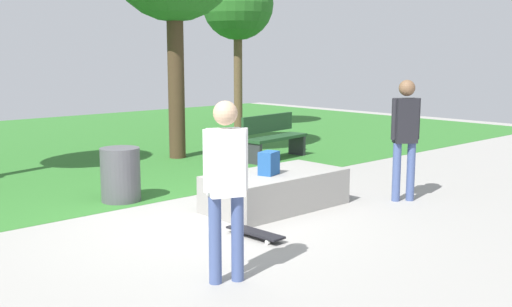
# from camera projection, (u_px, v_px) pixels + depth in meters

# --- Properties ---
(ground_plane) EXTENTS (28.00, 28.00, 0.00)m
(ground_plane) POSITION_uv_depth(u_px,v_px,m) (201.00, 221.00, 7.88)
(ground_plane) COLOR gray
(concrete_ledge) EXTENTS (1.99, 1.03, 0.51)m
(concrete_ledge) POSITION_uv_depth(u_px,v_px,m) (276.00, 190.00, 8.51)
(concrete_ledge) COLOR gray
(concrete_ledge) RESTS_ON ground_plane
(backpack_on_ledge) EXTENTS (0.33, 0.28, 0.32)m
(backpack_on_ledge) POSITION_uv_depth(u_px,v_px,m) (269.00, 163.00, 8.29)
(backpack_on_ledge) COLOR #1E4C8C
(backpack_on_ledge) RESTS_ON concrete_ledge
(skater_performing_trick) EXTENTS (0.38, 0.34, 1.78)m
(skater_performing_trick) POSITION_uv_depth(u_px,v_px,m) (405.00, 130.00, 8.80)
(skater_performing_trick) COLOR #3F5184
(skater_performing_trick) RESTS_ON ground_plane
(skater_watching) EXTENTS (0.40, 0.31, 1.72)m
(skater_watching) POSITION_uv_depth(u_px,v_px,m) (226.00, 178.00, 5.61)
(skater_watching) COLOR #3F5184
(skater_watching) RESTS_ON ground_plane
(skateboard_by_ledge) EXTENTS (0.24, 0.81, 0.08)m
(skateboard_by_ledge) POSITION_uv_depth(u_px,v_px,m) (255.00, 233.00, 7.14)
(skateboard_by_ledge) COLOR black
(skateboard_by_ledge) RESTS_ON ground_plane
(park_bench_far_right) EXTENTS (1.65, 0.69, 0.91)m
(park_bench_far_right) POSITION_uv_depth(u_px,v_px,m) (273.00, 136.00, 12.48)
(park_bench_far_right) COLOR #1E4223
(park_bench_far_right) RESTS_ON ground_plane
(tree_leaning_ash) EXTENTS (2.06, 2.06, 4.60)m
(tree_leaning_ash) POSITION_uv_depth(u_px,v_px,m) (238.00, 5.00, 17.41)
(tree_leaning_ash) COLOR brown
(tree_leaning_ash) RESTS_ON grass_lawn
(trash_bin) EXTENTS (0.58, 0.58, 0.79)m
(trash_bin) POSITION_uv_depth(u_px,v_px,m) (121.00, 175.00, 8.89)
(trash_bin) COLOR #4C4C51
(trash_bin) RESTS_ON ground_plane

